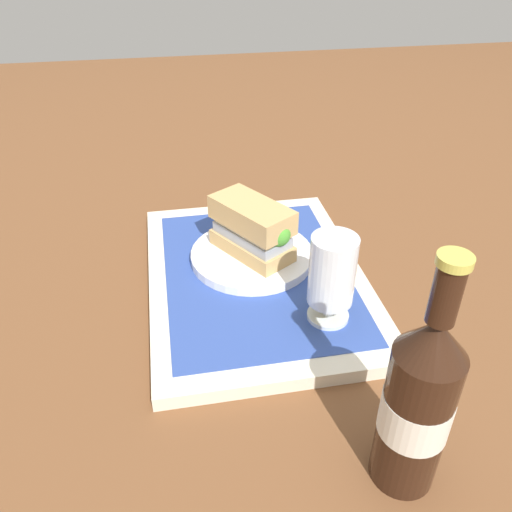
# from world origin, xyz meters

# --- Properties ---
(ground_plane) EXTENTS (3.00, 3.00, 0.00)m
(ground_plane) POSITION_xyz_m (0.00, 0.00, 0.00)
(ground_plane) COLOR brown
(tray) EXTENTS (0.44, 0.32, 0.02)m
(tray) POSITION_xyz_m (0.00, 0.00, 0.01)
(tray) COLOR beige
(tray) RESTS_ON ground_plane
(placemat) EXTENTS (0.38, 0.27, 0.00)m
(placemat) POSITION_xyz_m (0.00, 0.00, 0.02)
(placemat) COLOR #2D4793
(placemat) RESTS_ON tray
(plate) EXTENTS (0.19, 0.19, 0.01)m
(plate) POSITION_xyz_m (-0.03, 0.00, 0.03)
(plate) COLOR white
(plate) RESTS_ON placemat
(sandwich) EXTENTS (0.14, 0.12, 0.08)m
(sandwich) POSITION_xyz_m (-0.03, 0.01, 0.08)
(sandwich) COLOR tan
(sandwich) RESTS_ON plate
(beer_glass) EXTENTS (0.06, 0.06, 0.12)m
(beer_glass) POSITION_xyz_m (0.12, 0.08, 0.09)
(beer_glass) COLOR silver
(beer_glass) RESTS_ON placemat
(beer_bottle) EXTENTS (0.07, 0.07, 0.27)m
(beer_bottle) POSITION_xyz_m (0.34, 0.09, 0.10)
(beer_bottle) COLOR black
(beer_bottle) RESTS_ON ground_plane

